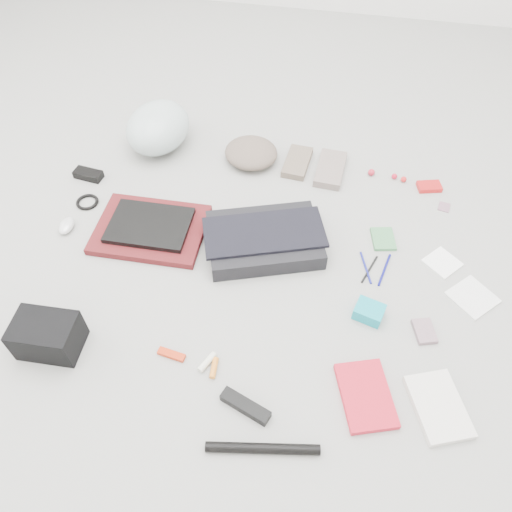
% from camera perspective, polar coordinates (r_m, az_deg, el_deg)
% --- Properties ---
extents(ground_plane, '(4.00, 4.00, 0.00)m').
position_cam_1_polar(ground_plane, '(1.76, -0.00, -1.03)').
color(ground_plane, gray).
extents(messenger_bag, '(0.47, 0.40, 0.07)m').
position_cam_1_polar(messenger_bag, '(1.79, 0.93, 1.88)').
color(messenger_bag, black).
rests_on(messenger_bag, ground_plane).
extents(bag_flap, '(0.47, 0.32, 0.01)m').
position_cam_1_polar(bag_flap, '(1.76, 0.95, 2.72)').
color(bag_flap, black).
rests_on(bag_flap, messenger_bag).
extents(laptop_sleeve, '(0.41, 0.31, 0.03)m').
position_cam_1_polar(laptop_sleeve, '(1.89, -11.95, 2.99)').
color(laptop_sleeve, '#591518').
rests_on(laptop_sleeve, ground_plane).
extents(laptop, '(0.30, 0.22, 0.02)m').
position_cam_1_polar(laptop, '(1.88, -12.07, 3.47)').
color(laptop, black).
rests_on(laptop, laptop_sleeve).
extents(bike_helmet, '(0.30, 0.35, 0.19)m').
position_cam_1_polar(bike_helmet, '(2.22, -11.13, 14.22)').
color(bike_helmet, silver).
rests_on(bike_helmet, ground_plane).
extents(beanie, '(0.29, 0.28, 0.08)m').
position_cam_1_polar(beanie, '(2.14, -0.56, 11.72)').
color(beanie, brown).
rests_on(beanie, ground_plane).
extents(mitten_left, '(0.11, 0.20, 0.03)m').
position_cam_1_polar(mitten_left, '(2.14, 4.73, 10.63)').
color(mitten_left, '#6F5F51').
rests_on(mitten_left, ground_plane).
extents(mitten_right, '(0.12, 0.22, 0.03)m').
position_cam_1_polar(mitten_right, '(2.11, 8.49, 9.79)').
color(mitten_right, gray).
rests_on(mitten_right, ground_plane).
extents(power_brick, '(0.12, 0.07, 0.03)m').
position_cam_1_polar(power_brick, '(2.18, -18.62, 8.82)').
color(power_brick, black).
rests_on(power_brick, ground_plane).
extents(cable_coil, '(0.11, 0.11, 0.01)m').
position_cam_1_polar(cable_coil, '(2.07, -18.72, 5.87)').
color(cable_coil, black).
rests_on(cable_coil, ground_plane).
extents(mouse, '(0.06, 0.09, 0.03)m').
position_cam_1_polar(mouse, '(1.99, -20.85, 3.27)').
color(mouse, silver).
rests_on(mouse, ground_plane).
extents(camera_bag, '(0.19, 0.14, 0.12)m').
position_cam_1_polar(camera_bag, '(1.65, -22.72, -8.38)').
color(camera_bag, black).
rests_on(camera_bag, ground_plane).
extents(multitool, '(0.09, 0.04, 0.01)m').
position_cam_1_polar(multitool, '(1.58, -9.64, -11.03)').
color(multitool, '#B8290B').
rests_on(multitool, ground_plane).
extents(toiletry_tube_white, '(0.05, 0.07, 0.02)m').
position_cam_1_polar(toiletry_tube_white, '(1.55, -5.62, -11.97)').
color(toiletry_tube_white, silver).
rests_on(toiletry_tube_white, ground_plane).
extents(toiletry_tube_orange, '(0.02, 0.07, 0.02)m').
position_cam_1_polar(toiletry_tube_orange, '(1.54, -4.82, -12.63)').
color(toiletry_tube_orange, orange).
rests_on(toiletry_tube_orange, ground_plane).
extents(u_lock, '(0.16, 0.09, 0.03)m').
position_cam_1_polar(u_lock, '(1.48, -1.22, -16.77)').
color(u_lock, black).
rests_on(u_lock, ground_plane).
extents(bike_pump, '(0.31, 0.08, 0.03)m').
position_cam_1_polar(bike_pump, '(1.44, 0.77, -21.13)').
color(bike_pump, black).
rests_on(bike_pump, ground_plane).
extents(book_red, '(0.20, 0.24, 0.02)m').
position_cam_1_polar(book_red, '(1.53, 12.43, -15.30)').
color(book_red, red).
rests_on(book_red, ground_plane).
extents(book_white, '(0.20, 0.24, 0.02)m').
position_cam_1_polar(book_white, '(1.57, 20.13, -15.85)').
color(book_white, silver).
rests_on(book_white, ground_plane).
extents(notepad, '(0.10, 0.12, 0.01)m').
position_cam_1_polar(notepad, '(1.89, 14.32, 1.90)').
color(notepad, '#3E7C49').
rests_on(notepad, ground_plane).
extents(pen_blue, '(0.05, 0.14, 0.01)m').
position_cam_1_polar(pen_blue, '(1.79, 12.43, -1.29)').
color(pen_blue, navy).
rests_on(pen_blue, ground_plane).
extents(pen_black, '(0.05, 0.13, 0.01)m').
position_cam_1_polar(pen_black, '(1.79, 12.84, -1.49)').
color(pen_black, black).
rests_on(pen_black, ground_plane).
extents(pen_navy, '(0.04, 0.15, 0.01)m').
position_cam_1_polar(pen_navy, '(1.80, 14.46, -1.54)').
color(pen_navy, '#0C0D65').
rests_on(pen_navy, ground_plane).
extents(accordion_wallet, '(0.11, 0.09, 0.05)m').
position_cam_1_polar(accordion_wallet, '(1.66, 12.79, -6.24)').
color(accordion_wallet, '#0F9FB4').
rests_on(accordion_wallet, ground_plane).
extents(card_deck, '(0.08, 0.10, 0.02)m').
position_cam_1_polar(card_deck, '(1.68, 18.68, -8.15)').
color(card_deck, gray).
rests_on(card_deck, ground_plane).
extents(napkin_top, '(0.15, 0.15, 0.01)m').
position_cam_1_polar(napkin_top, '(1.88, 20.53, -0.71)').
color(napkin_top, white).
rests_on(napkin_top, ground_plane).
extents(napkin_bottom, '(0.19, 0.19, 0.01)m').
position_cam_1_polar(napkin_bottom, '(1.82, 23.51, -4.34)').
color(napkin_bottom, silver).
rests_on(napkin_bottom, ground_plane).
extents(lollipop_a, '(0.03, 0.03, 0.03)m').
position_cam_1_polar(lollipop_a, '(2.13, 13.05, 9.29)').
color(lollipop_a, '#B71E31').
rests_on(lollipop_a, ground_plane).
extents(lollipop_b, '(0.03, 0.03, 0.02)m').
position_cam_1_polar(lollipop_b, '(2.14, 15.54, 8.77)').
color(lollipop_b, red).
rests_on(lollipop_b, ground_plane).
extents(lollipop_c, '(0.03, 0.03, 0.02)m').
position_cam_1_polar(lollipop_c, '(2.14, 16.52, 8.41)').
color(lollipop_c, red).
rests_on(lollipop_c, ground_plane).
extents(altoids_tin, '(0.10, 0.08, 0.02)m').
position_cam_1_polar(altoids_tin, '(2.14, 19.19, 7.51)').
color(altoids_tin, red).
rests_on(altoids_tin, ground_plane).
extents(stamp_sheet, '(0.05, 0.06, 0.00)m').
position_cam_1_polar(stamp_sheet, '(2.08, 20.70, 5.27)').
color(stamp_sheet, gray).
rests_on(stamp_sheet, ground_plane).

